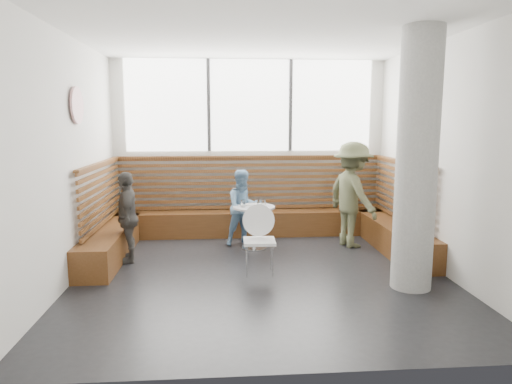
{
  "coord_description": "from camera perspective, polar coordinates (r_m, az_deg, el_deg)",
  "views": [
    {
      "loc": [
        -0.53,
        -5.99,
        2.09
      ],
      "look_at": [
        0.0,
        1.0,
        1.0
      ],
      "focal_mm": 32.0,
      "sensor_mm": 36.0,
      "label": 1
    }
  ],
  "objects": [
    {
      "name": "wall_art",
      "position": [
        6.68,
        -21.48,
        10.04
      ],
      "size": [
        0.03,
        0.5,
        0.5
      ],
      "primitive_type": "cylinder",
      "rotation": [
        0.0,
        1.57,
        0.0
      ],
      "color": "white",
      "rests_on": "room"
    },
    {
      "name": "room",
      "position": [
        6.04,
        0.72,
        4.2
      ],
      "size": [
        5.0,
        5.0,
        3.2
      ],
      "color": "silver",
      "rests_on": "ground"
    },
    {
      "name": "plate_far",
      "position": [
        7.64,
        0.11,
        -1.51
      ],
      "size": [
        0.19,
        0.19,
        0.01
      ],
      "primitive_type": "cylinder",
      "color": "white",
      "rests_on": "cafe_table"
    },
    {
      "name": "glass_left",
      "position": [
        7.41,
        -1.61,
        -1.44
      ],
      "size": [
        0.07,
        0.07,
        0.12
      ],
      "primitive_type": "cylinder",
      "color": "white",
      "rests_on": "cafe_table"
    },
    {
      "name": "cafe_table",
      "position": [
        7.52,
        -0.26,
        -3.31
      ],
      "size": [
        0.69,
        0.69,
        0.71
      ],
      "color": "silver",
      "rests_on": "ground"
    },
    {
      "name": "plate_near",
      "position": [
        7.59,
        -1.03,
        -1.59
      ],
      "size": [
        0.2,
        0.2,
        0.01
      ],
      "primitive_type": "cylinder",
      "color": "white",
      "rests_on": "cafe_table"
    },
    {
      "name": "glass_right",
      "position": [
        7.51,
        0.95,
        -1.32
      ],
      "size": [
        0.07,
        0.07,
        0.11
      ],
      "primitive_type": "cylinder",
      "color": "white",
      "rests_on": "cafe_table"
    },
    {
      "name": "booth",
      "position": [
        7.96,
        -0.43,
        -3.37
      ],
      "size": [
        5.0,
        2.5,
        1.44
      ],
      "color": "#4B2B12",
      "rests_on": "ground"
    },
    {
      "name": "adult_man",
      "position": [
        7.77,
        11.96,
        -0.32
      ],
      "size": [
        1.0,
        1.29,
        1.76
      ],
      "primitive_type": "imported",
      "rotation": [
        0.0,
        0.0,
        1.91
      ],
      "color": "#54583B",
      "rests_on": "ground"
    },
    {
      "name": "child_back",
      "position": [
        7.71,
        -1.57,
        -1.98
      ],
      "size": [
        0.75,
        0.67,
        1.29
      ],
      "primitive_type": "imported",
      "rotation": [
        0.0,
        0.0,
        0.34
      ],
      "color": "#658CAF",
      "rests_on": "ground"
    },
    {
      "name": "child_left",
      "position": [
        7.06,
        -15.78,
        -3.03
      ],
      "size": [
        0.47,
        0.84,
        1.36
      ],
      "primitive_type": "imported",
      "rotation": [
        0.0,
        0.0,
        -1.39
      ],
      "color": "#45433F",
      "rests_on": "ground"
    },
    {
      "name": "glass_mid",
      "position": [
        7.44,
        0.43,
        -1.4
      ],
      "size": [
        0.07,
        0.07,
        0.12
      ],
      "primitive_type": "cylinder",
      "color": "white",
      "rests_on": "cafe_table"
    },
    {
      "name": "menu_card",
      "position": [
        7.29,
        0.34,
        -2.06
      ],
      "size": [
        0.2,
        0.15,
        0.0
      ],
      "primitive_type": "cube",
      "rotation": [
        0.0,
        0.0,
        -0.15
      ],
      "color": "#A5C64C",
      "rests_on": "cafe_table"
    },
    {
      "name": "concrete_column",
      "position": [
        5.91,
        19.46,
        3.59
      ],
      "size": [
        0.5,
        0.5,
        3.2
      ],
      "primitive_type": "cylinder",
      "color": "gray",
      "rests_on": "ground"
    },
    {
      "name": "cafe_chair",
      "position": [
        6.34,
        0.36,
        -5.21
      ],
      "size": [
        0.45,
        0.44,
        0.94
      ],
      "rotation": [
        0.0,
        0.0,
        -0.03
      ],
      "color": "white",
      "rests_on": "ground"
    }
  ]
}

